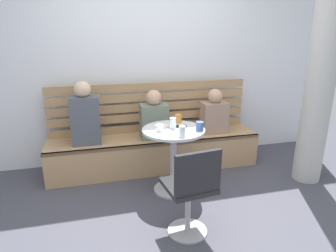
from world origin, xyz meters
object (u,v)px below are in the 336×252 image
at_px(person_child_left, 154,117).
at_px(plate_small, 161,126).
at_px(cup_ceramic_white, 160,128).
at_px(cup_tumbler_orange, 178,119).
at_px(white_chair, 192,190).
at_px(phone_on_table, 180,126).
at_px(booth_bench, 155,152).
at_px(cup_water_clear, 182,131).
at_px(cup_mug_blue, 200,126).
at_px(cup_glass_tall, 173,123).
at_px(cafe_table, 173,148).
at_px(person_adult, 85,116).
at_px(person_child_middle, 214,114).

xyz_separation_m(person_child_left, plate_small, (-0.02, -0.47, 0.03)).
xyz_separation_m(cup_ceramic_white, cup_tumbler_orange, (0.27, 0.24, 0.02)).
height_order(person_child_left, plate_small, person_child_left).
relative_size(white_chair, phone_on_table, 6.07).
bearing_deg(booth_bench, cup_water_clear, -83.53).
bearing_deg(plate_small, cup_mug_blue, -33.10).
relative_size(cup_mug_blue, cup_glass_tall, 0.79).
height_order(booth_bench, plate_small, plate_small).
height_order(cafe_table, person_adult, person_adult).
bearing_deg(cup_glass_tall, phone_on_table, 24.05).
bearing_deg(person_child_middle, cup_tumbler_orange, -146.33).
distance_m(cafe_table, white_chair, 0.82).
bearing_deg(person_adult, person_child_middle, 0.56).
bearing_deg(cafe_table, cup_tumbler_orange, 61.13).
height_order(cup_water_clear, phone_on_table, cup_water_clear).
distance_m(person_adult, plate_small, 0.95).
height_order(white_chair, cup_ceramic_white, white_chair).
bearing_deg(cup_water_clear, cup_ceramic_white, 129.72).
xyz_separation_m(white_chair, cup_water_clear, (0.08, 0.56, 0.33)).
relative_size(person_child_left, cup_glass_tall, 5.17).
relative_size(person_adult, cup_glass_tall, 6.34).
height_order(person_adult, phone_on_table, person_adult).
bearing_deg(white_chair, plate_small, 92.89).
bearing_deg(cup_glass_tall, person_child_middle, 39.08).
relative_size(person_child_middle, cup_tumbler_orange, 5.89).
relative_size(cup_tumbler_orange, plate_small, 0.59).
height_order(person_child_middle, cup_ceramic_white, person_child_middle).
distance_m(white_chair, plate_small, 0.98).
xyz_separation_m(plate_small, phone_on_table, (0.20, -0.06, -0.00)).
bearing_deg(cup_tumbler_orange, person_child_middle, 33.67).
relative_size(booth_bench, person_child_middle, 4.58).
xyz_separation_m(cup_mug_blue, cup_tumbler_orange, (-0.14, 0.32, 0.00)).
bearing_deg(person_adult, cup_tumbler_orange, -20.93).
height_order(booth_bench, cup_mug_blue, cup_mug_blue).
xyz_separation_m(white_chair, person_child_middle, (0.79, 1.43, 0.23)).
bearing_deg(person_child_left, person_child_middle, 2.00).
bearing_deg(person_child_left, phone_on_table, -70.24).
bearing_deg(cup_water_clear, cup_mug_blue, 30.28).
distance_m(plate_small, phone_on_table, 0.21).
distance_m(cup_tumbler_orange, cup_water_clear, 0.47).
relative_size(person_child_middle, cup_water_clear, 5.35).
xyz_separation_m(cup_mug_blue, plate_small, (-0.36, 0.24, -0.04)).
xyz_separation_m(booth_bench, cup_tumbler_orange, (0.19, -0.42, 0.57)).
height_order(person_adult, cup_tumbler_orange, person_adult).
bearing_deg(white_chair, person_adult, 121.43).
bearing_deg(person_child_middle, booth_bench, 179.47).
height_order(person_child_left, cup_water_clear, person_child_left).
xyz_separation_m(cafe_table, cup_water_clear, (0.02, -0.25, 0.28)).
xyz_separation_m(cafe_table, person_child_middle, (0.73, 0.62, 0.18)).
distance_m(cup_mug_blue, phone_on_table, 0.24).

